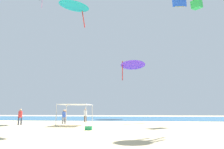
% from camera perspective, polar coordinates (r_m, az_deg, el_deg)
% --- Properties ---
extents(ground, '(110.00, 110.00, 0.10)m').
position_cam_1_polar(ground, '(17.79, -6.61, -14.67)').
color(ground, '#D1BA8C').
extents(ocean_strip, '(110.00, 25.61, 0.03)m').
position_cam_1_polar(ocean_strip, '(45.40, 1.59, -11.59)').
color(ocean_strip, '#28608C').
rests_on(ocean_strip, ground).
extents(canopy_tent, '(3.03, 3.10, 2.18)m').
position_cam_1_polar(canopy_tent, '(22.87, -9.73, -8.13)').
color(canopy_tent, '#B2B2B7').
rests_on(canopy_tent, ground).
extents(person_leftmost, '(0.46, 0.41, 1.73)m').
position_cam_1_polar(person_leftmost, '(25.82, -23.36, -10.01)').
color(person_leftmost, '#33384C').
rests_on(person_leftmost, ground).
extents(person_central, '(0.39, 0.39, 1.66)m').
position_cam_1_polar(person_central, '(25.95, -12.75, -10.65)').
color(person_central, slate).
rests_on(person_central, ground).
extents(person_rightmost, '(0.43, 0.43, 1.83)m').
position_cam_1_polar(person_rightmost, '(30.11, -7.13, -10.46)').
color(person_rightmost, brown).
rests_on(person_rightmost, ground).
extents(person_far_shore, '(0.40, 0.42, 1.69)m').
position_cam_1_polar(person_far_shore, '(31.18, -12.45, -10.43)').
color(person_far_shore, slate).
rests_on(person_far_shore, ground).
extents(cooler_box, '(0.57, 0.37, 0.35)m').
position_cam_1_polar(cooler_box, '(17.41, -6.29, -14.04)').
color(cooler_box, '#1E8C4C').
rests_on(cooler_box, ground).
extents(kite_delta_purple, '(5.36, 5.42, 4.30)m').
position_cam_1_polar(kite_delta_purple, '(42.38, 5.59, 3.06)').
color(kite_delta_purple, purple).
extents(kite_box_yellow, '(1.65, 1.67, 2.49)m').
position_cam_1_polar(kite_box_yellow, '(31.18, 21.65, 18.13)').
color(kite_box_yellow, yellow).
extents(kite_parafoil_blue, '(3.21, 3.97, 2.93)m').
position_cam_1_polar(kite_parafoil_blue, '(40.44, 17.66, 17.87)').
color(kite_parafoil_blue, blue).
extents(kite_delta_teal, '(6.12, 6.10, 3.95)m').
position_cam_1_polar(kite_delta_teal, '(33.32, -10.03, 18.19)').
color(kite_delta_teal, teal).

